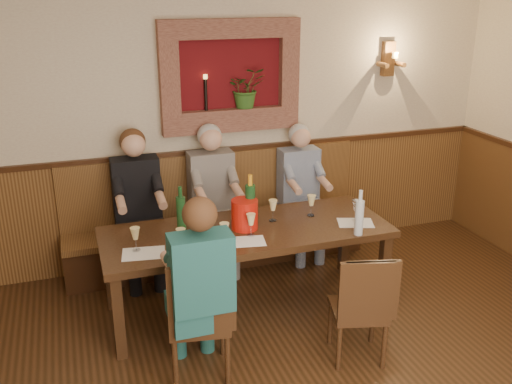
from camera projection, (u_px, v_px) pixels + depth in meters
room_shell at (364, 158)px, 2.72m from camera, size 6.04×6.04×2.82m
wainscoting at (348, 383)px, 3.16m from camera, size 6.02×6.02×1.15m
wall_niche at (235, 81)px, 5.44m from camera, size 1.36×0.30×1.06m
wall_sconce at (389, 60)px, 5.88m from camera, size 0.25×0.20×0.35m
dining_table at (247, 237)px, 4.78m from camera, size 2.40×0.90×0.75m
bench at (218, 232)px, 5.74m from camera, size 3.00×0.45×1.11m
chair_near_left at (200, 340)px, 4.07m from camera, size 0.49×0.49×0.96m
chair_near_right at (357, 327)px, 4.26m from camera, size 0.48×0.48×0.88m
person_bench_left at (140, 220)px, 5.31m from camera, size 0.43×0.53×1.45m
person_bench_mid at (214, 211)px, 5.53m from camera, size 0.43×0.53×1.44m
person_bench_right at (301, 203)px, 5.82m from camera, size 0.40×0.49×1.38m
person_chair_front at (200, 305)px, 3.94m from camera, size 0.42×0.51×1.41m
spittoon_bucket at (245, 214)px, 4.73m from camera, size 0.29×0.29×0.25m
wine_bottle_green_a at (250, 204)px, 4.76m from camera, size 0.09×0.09×0.45m
wine_bottle_green_b at (181, 214)px, 4.62m from camera, size 0.08×0.08×0.40m
water_bottle at (359, 217)px, 4.60m from camera, size 0.08×0.08×0.38m
tasting_sheet_a at (144, 253)px, 4.32m from camera, size 0.35×0.28×0.00m
tasting_sheet_b at (247, 241)px, 4.52m from camera, size 0.32×0.25×0.00m
tasting_sheet_c at (355, 223)px, 4.87m from camera, size 0.35×0.30×0.00m
tasting_sheet_d at (201, 250)px, 4.37m from camera, size 0.33×0.29×0.00m
wine_glass_0 at (199, 218)px, 4.73m from camera, size 0.08×0.08×0.19m
wine_glass_1 at (356, 211)px, 4.89m from camera, size 0.08×0.08×0.19m
wine_glass_2 at (311, 205)px, 5.00m from camera, size 0.08×0.08×0.19m
wine_glass_3 at (136, 239)px, 4.33m from camera, size 0.08×0.08×0.19m
wine_glass_4 at (273, 210)px, 4.89m from camera, size 0.08×0.08×0.19m
wine_glass_5 at (181, 240)px, 4.31m from camera, size 0.08×0.08×0.19m
wine_glass_6 at (225, 234)px, 4.42m from camera, size 0.08×0.08×0.19m
wine_glass_7 at (251, 225)px, 4.59m from camera, size 0.08×0.08×0.19m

